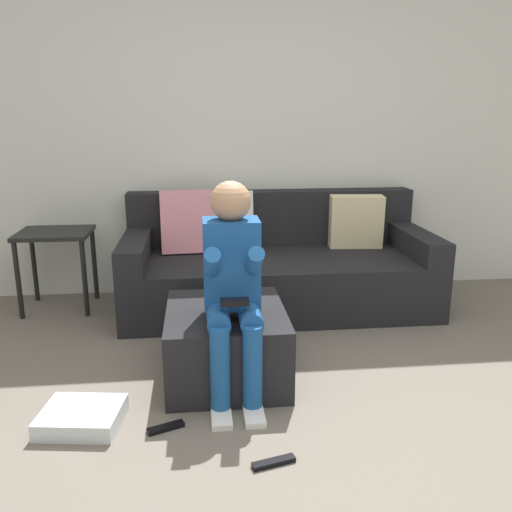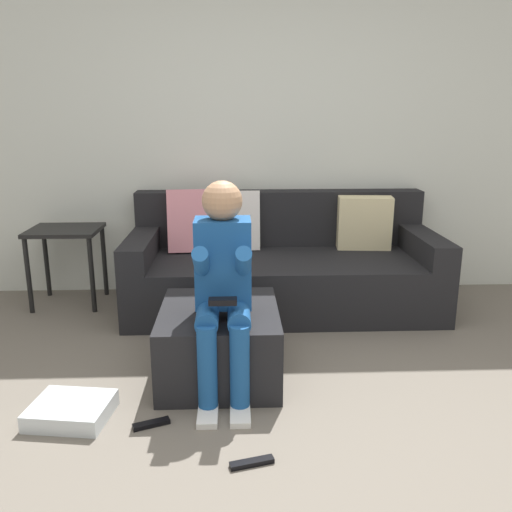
% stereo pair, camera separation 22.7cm
% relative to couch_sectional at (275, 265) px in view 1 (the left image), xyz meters
% --- Properties ---
extents(ground_plane, '(7.41, 7.41, 0.00)m').
position_rel_couch_sectional_xyz_m(ground_plane, '(-0.11, -1.95, -0.31)').
color(ground_plane, '#6B6359').
extents(wall_back, '(5.70, 0.10, 2.76)m').
position_rel_couch_sectional_xyz_m(wall_back, '(-0.11, 0.47, 1.07)').
color(wall_back, silver).
rests_on(wall_back, ground_plane).
extents(couch_sectional, '(2.30, 0.99, 0.89)m').
position_rel_couch_sectional_xyz_m(couch_sectional, '(0.00, 0.00, 0.00)').
color(couch_sectional, black).
rests_on(couch_sectional, ground_plane).
extents(ottoman, '(0.66, 0.75, 0.40)m').
position_rel_couch_sectional_xyz_m(ottoman, '(-0.45, -1.15, -0.11)').
color(ottoman, black).
rests_on(ottoman, ground_plane).
extents(person_seated, '(0.29, 0.57, 1.12)m').
position_rel_couch_sectional_xyz_m(person_seated, '(-0.42, -1.32, 0.32)').
color(person_seated, '#194C8C').
rests_on(person_seated, ground_plane).
extents(storage_bin, '(0.41, 0.36, 0.09)m').
position_rel_couch_sectional_xyz_m(storage_bin, '(-1.16, -1.58, -0.27)').
color(storage_bin, silver).
rests_on(storage_bin, ground_plane).
extents(side_table, '(0.52, 0.46, 0.60)m').
position_rel_couch_sectional_xyz_m(side_table, '(-1.65, 0.09, 0.19)').
color(side_table, black).
rests_on(side_table, ground_plane).
extents(remote_near_ottoman, '(0.20, 0.09, 0.02)m').
position_rel_couch_sectional_xyz_m(remote_near_ottoman, '(-0.29, -1.98, -0.30)').
color(remote_near_ottoman, black).
rests_on(remote_near_ottoman, ground_plane).
extents(remote_by_storage_bin, '(0.18, 0.11, 0.02)m').
position_rel_couch_sectional_xyz_m(remote_by_storage_bin, '(-0.76, -1.66, -0.30)').
color(remote_by_storage_bin, black).
rests_on(remote_by_storage_bin, ground_plane).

